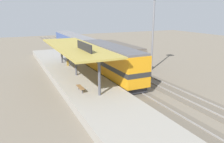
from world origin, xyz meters
name	(u,v)px	position (x,y,z in m)	size (l,w,h in m)	color
ground_plane	(121,76)	(2.00, 0.00, 0.00)	(120.00, 120.00, 0.00)	#706656
track_near	(108,77)	(0.00, 0.00, 0.03)	(3.20, 110.00, 0.16)	#5F5649
track_far	(137,73)	(4.60, 0.00, 0.03)	(3.20, 110.00, 0.16)	#5F5649
platform	(77,78)	(-4.60, 0.00, 0.45)	(6.00, 44.00, 0.90)	gray
station_canopy	(75,48)	(-4.60, -0.09, 4.53)	(5.20, 18.00, 4.70)	#47474C
platform_bench	(80,87)	(-6.00, -6.17, 1.34)	(0.44, 1.70, 0.50)	#333338
locomotive	(111,62)	(0.00, -0.88, 2.41)	(2.93, 14.43, 4.44)	#28282D
passenger_carriage_single	(74,45)	(0.00, 17.12, 2.31)	(2.90, 20.00, 4.24)	#28282D
freight_car	(120,54)	(4.60, 5.45, 1.97)	(2.80, 12.00, 3.54)	#28282D
light_mast	(154,15)	(7.80, 0.87, 8.40)	(1.10, 1.10, 11.70)	slate
person_waiting	(68,60)	(-4.30, 5.52, 1.85)	(0.34, 0.34, 1.71)	olive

